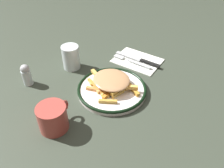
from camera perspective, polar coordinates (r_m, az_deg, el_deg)
The scene contains 9 objects.
ground_plane at distance 0.85m, azimuth -0.00°, elevation -1.87°, with size 2.60×2.60×0.00m, color #343C31.
plate at distance 0.84m, azimuth -0.00°, elevation -1.30°, with size 0.25×0.25×0.02m.
fries_heap at distance 0.83m, azimuth -0.08°, elevation 0.48°, with size 0.18×0.22×0.04m.
napkin at distance 1.01m, azimuth 6.23°, elevation 5.82°, with size 0.14×0.19×0.01m, color white.
fork at distance 0.99m, azimuth 4.92°, elevation 5.60°, with size 0.03×0.18×0.01m.
knife at distance 1.00m, azimuth 7.22°, elevation 5.82°, with size 0.03×0.21×0.01m.
water_glass at distance 0.96m, azimuth -10.07°, elevation 6.50°, with size 0.07×0.07×0.10m, color silver.
coffee_mug at distance 0.72m, azimuth -14.32°, elevation -8.00°, with size 0.12×0.09×0.08m.
salt_shaker at distance 0.91m, azimuth -20.31°, elevation 2.19°, with size 0.03×0.03×0.08m.
Camera 1 is at (-0.54, -0.33, 0.56)m, focal length 37.21 mm.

